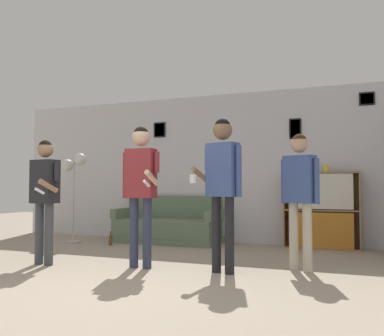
# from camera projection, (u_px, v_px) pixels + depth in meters

# --- Properties ---
(ground_plane) EXTENTS (20.00, 20.00, 0.00)m
(ground_plane) POSITION_uv_depth(u_px,v_px,m) (86.00, 294.00, 4.01)
(ground_plane) COLOR gray
(wall_back) EXTENTS (8.51, 0.08, 2.70)m
(wall_back) POSITION_uv_depth(u_px,v_px,m) (219.00, 168.00, 7.85)
(wall_back) COLOR silver
(wall_back) RESTS_ON ground_plane
(couch) EXTENTS (1.92, 0.80, 0.83)m
(couch) POSITION_uv_depth(u_px,v_px,m) (168.00, 227.00, 7.72)
(couch) COLOR #5B7056
(couch) RESTS_ON ground_plane
(bookshelf) EXTENTS (1.20, 0.30, 1.25)m
(bookshelf) POSITION_uv_depth(u_px,v_px,m) (321.00, 210.00, 6.95)
(bookshelf) COLOR olive
(bookshelf) RESTS_ON ground_plane
(floor_lamp) EXTENTS (0.50, 0.28, 1.61)m
(floor_lamp) POSITION_uv_depth(u_px,v_px,m) (74.00, 172.00, 7.70)
(floor_lamp) COLOR #ADA89E
(floor_lamp) RESTS_ON ground_plane
(person_player_foreground_left) EXTENTS (0.50, 0.49, 1.61)m
(person_player_foreground_left) POSITION_uv_depth(u_px,v_px,m) (45.00, 188.00, 5.55)
(person_player_foreground_left) COLOR #3D4247
(person_player_foreground_left) RESTS_ON ground_plane
(person_player_foreground_center) EXTENTS (0.51, 0.46, 1.76)m
(person_player_foreground_center) POSITION_uv_depth(u_px,v_px,m) (141.00, 180.00, 5.33)
(person_player_foreground_center) COLOR #2D334C
(person_player_foreground_center) RESTS_ON ground_plane
(person_watcher_holding_cup) EXTENTS (0.56, 0.41, 1.81)m
(person_watcher_holding_cup) POSITION_uv_depth(u_px,v_px,m) (222.00, 176.00, 5.02)
(person_watcher_holding_cup) COLOR black
(person_watcher_holding_cup) RESTS_ON ground_plane
(person_spectator_near_bookshelf) EXTENTS (0.47, 0.31, 1.65)m
(person_spectator_near_bookshelf) POSITION_uv_depth(u_px,v_px,m) (300.00, 187.00, 5.16)
(person_spectator_near_bookshelf) COLOR #B7AD99
(person_spectator_near_bookshelf) RESTS_ON ground_plane
(bottle_on_floor) EXTENTS (0.06, 0.06, 0.24)m
(bottle_on_floor) POSITION_uv_depth(u_px,v_px,m) (111.00, 240.00, 7.32)
(bottle_on_floor) COLOR brown
(bottle_on_floor) RESTS_ON ground_plane
(drinking_cup) EXTENTS (0.08, 0.08, 0.11)m
(drinking_cup) POSITION_uv_depth(u_px,v_px,m) (326.00, 169.00, 6.95)
(drinking_cup) COLOR yellow
(drinking_cup) RESTS_ON bookshelf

